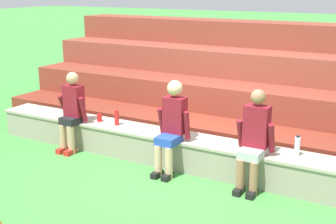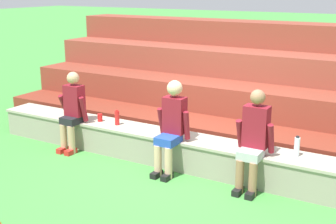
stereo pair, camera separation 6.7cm
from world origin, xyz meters
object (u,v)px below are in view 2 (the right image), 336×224
person_far_left (72,110)px  water_bottle_center_gap (297,147)px  plastic_cup_middle (100,118)px  water_bottle_near_left (117,118)px  person_left_of_center (171,125)px  person_center (253,139)px

person_far_left → water_bottle_center_gap: person_far_left is taller
plastic_cup_middle → water_bottle_near_left: bearing=-3.0°
person_far_left → person_left_of_center: person_left_of_center is taller
water_bottle_near_left → water_bottle_center_gap: 2.88m
person_far_left → plastic_cup_middle: size_ratio=10.41×
person_center → plastic_cup_middle: size_ratio=10.79×
plastic_cup_middle → person_far_left: bearing=-140.2°
water_bottle_center_gap → person_center: bearing=-150.1°
person_far_left → water_bottle_center_gap: bearing=5.4°
person_center → water_bottle_near_left: person_center is taller
person_left_of_center → water_bottle_center_gap: bearing=10.6°
person_left_of_center → water_bottle_near_left: person_left_of_center is taller
person_left_of_center → water_bottle_center_gap: person_left_of_center is taller
person_left_of_center → person_center: person_center is taller
plastic_cup_middle → water_bottle_center_gap: bearing=0.9°
person_left_of_center → water_bottle_center_gap: size_ratio=4.88×
person_left_of_center → water_bottle_near_left: size_ratio=5.40×
person_left_of_center → person_center: bearing=1.6°
water_bottle_near_left → plastic_cup_middle: bearing=177.0°
person_far_left → person_center: size_ratio=0.96×
person_center → plastic_cup_middle: 2.76m
water_bottle_near_left → water_bottle_center_gap: water_bottle_center_gap is taller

